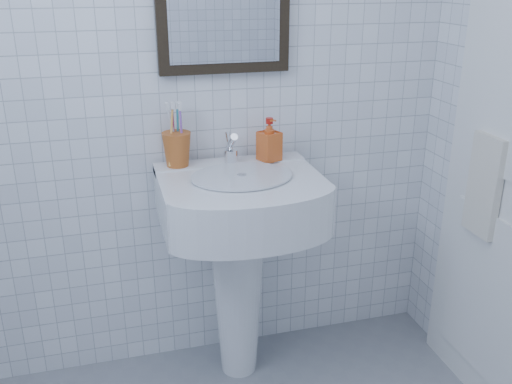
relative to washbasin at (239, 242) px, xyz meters
name	(u,v)px	position (x,y,z in m)	size (l,w,h in m)	color
wall_back	(176,72)	(-0.18, 0.21, 0.64)	(2.20, 0.02, 2.50)	white
washbasin	(239,242)	(0.00, 0.00, 0.00)	(0.59, 0.43, 0.91)	white
faucet	(231,150)	(0.00, 0.11, 0.34)	(0.05, 0.12, 0.13)	silver
toothbrush_cup	(177,149)	(-0.21, 0.13, 0.36)	(0.11, 0.11, 0.13)	#B45720
soap_dispenser	(269,139)	(0.15, 0.11, 0.38)	(0.08, 0.08, 0.17)	#DD5315
towel_ring	(496,138)	(0.88, -0.29, 0.44)	(0.18, 0.18, 0.01)	silver
hand_towel	(484,186)	(0.86, -0.29, 0.26)	(0.03, 0.16, 0.38)	white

